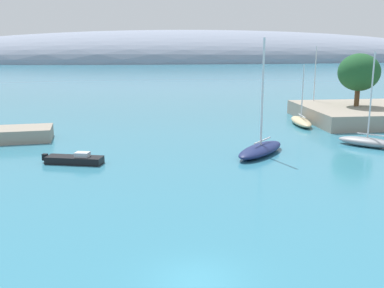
% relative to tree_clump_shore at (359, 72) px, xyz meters
% --- Properties ---
extents(water, '(600.00, 600.00, 0.00)m').
position_rel_tree_clump_shore_xyz_m(water, '(-26.62, -39.00, -6.40)').
color(water, teal).
rests_on(water, ground).
extents(shore_outcrop, '(16.65, 15.57, 1.93)m').
position_rel_tree_clump_shore_xyz_m(shore_outcrop, '(1.28, -0.50, -5.43)').
color(shore_outcrop, gray).
rests_on(shore_outcrop, ground).
extents(tree_clump_shore, '(5.45, 5.45, 6.94)m').
position_rel_tree_clump_shore_xyz_m(tree_clump_shore, '(0.00, 0.00, 0.00)').
color(tree_clump_shore, brown).
rests_on(tree_clump_shore, shore_outcrop).
extents(distant_ridge, '(333.76, 79.43, 33.70)m').
position_rel_tree_clump_shore_xyz_m(distant_ridge, '(2.16, 197.02, -6.40)').
color(distant_ridge, gray).
rests_on(distant_ridge, ground).
extents(sailboat_sand_near_shore, '(2.60, 7.18, 7.55)m').
position_rel_tree_clump_shore_xyz_m(sailboat_sand_near_shore, '(-8.53, -2.55, -5.90)').
color(sailboat_sand_near_shore, '#C6B284').
rests_on(sailboat_sand_near_shore, water).
extents(sailboat_yellow_mid_mooring, '(2.49, 5.88, 9.74)m').
position_rel_tree_clump_shore_xyz_m(sailboat_yellow_mid_mooring, '(-3.49, 6.22, -5.86)').
color(sailboat_yellow_mid_mooring, yellow).
rests_on(sailboat_yellow_mid_mooring, water).
extents(sailboat_grey_outer_mooring, '(5.46, 5.37, 9.45)m').
position_rel_tree_clump_shore_xyz_m(sailboat_grey_outer_mooring, '(-6.12, -14.91, -5.85)').
color(sailboat_grey_outer_mooring, gray).
rests_on(sailboat_grey_outer_mooring, water).
extents(sailboat_navy_end_of_line, '(6.77, 7.37, 10.71)m').
position_rel_tree_clump_shore_xyz_m(sailboat_navy_end_of_line, '(-17.72, -16.96, -5.82)').
color(sailboat_navy_end_of_line, navy).
rests_on(sailboat_navy_end_of_line, water).
extents(motorboat_black_foreground, '(5.43, 2.72, 1.03)m').
position_rel_tree_clump_shore_xyz_m(motorboat_black_foreground, '(-34.58, -18.13, -6.04)').
color(motorboat_black_foreground, black).
rests_on(motorboat_black_foreground, water).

